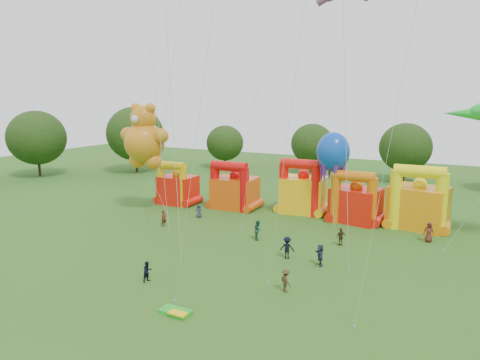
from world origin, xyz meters
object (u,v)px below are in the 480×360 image
at_px(spectator_0, 199,211).
at_px(teddy_bear_kite, 145,141).
at_px(octopus_kite, 333,167).
at_px(spectator_4, 341,237).
at_px(bouncy_castle_0, 177,187).
at_px(bouncy_castle_2, 302,192).

bearing_deg(spectator_0, teddy_bear_kite, -176.37).
xyz_separation_m(octopus_kite, spectator_0, (-13.80, -5.51, -5.28)).
relative_size(octopus_kite, spectator_4, 5.95).
xyz_separation_m(spectator_0, spectator_4, (16.79, -2.06, 0.06)).
height_order(teddy_bear_kite, spectator_4, teddy_bear_kite).
xyz_separation_m(bouncy_castle_0, spectator_0, (6.10, -4.34, -1.39)).
xyz_separation_m(bouncy_castle_0, spectator_4, (22.89, -6.40, -1.33)).
bearing_deg(teddy_bear_kite, octopus_kite, 16.41).
height_order(bouncy_castle_0, bouncy_castle_2, bouncy_castle_2).
relative_size(bouncy_castle_0, teddy_bear_kite, 0.43).
bearing_deg(spectator_4, bouncy_castle_2, -100.01).
bearing_deg(teddy_bear_kite, bouncy_castle_2, 26.12).
xyz_separation_m(bouncy_castle_0, teddy_bear_kite, (-0.83, -4.93, 6.32)).
bearing_deg(spectator_4, teddy_bear_kite, -49.80).
bearing_deg(bouncy_castle_2, teddy_bear_kite, -153.88).
height_order(bouncy_castle_2, teddy_bear_kite, teddy_bear_kite).
bearing_deg(octopus_kite, bouncy_castle_2, 153.21).
height_order(bouncy_castle_2, octopus_kite, octopus_kite).
relative_size(teddy_bear_kite, octopus_kite, 1.31).
relative_size(bouncy_castle_0, octopus_kite, 0.57).
bearing_deg(teddy_bear_kite, spectator_0, 4.92).
bearing_deg(teddy_bear_kite, bouncy_castle_0, 80.40).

